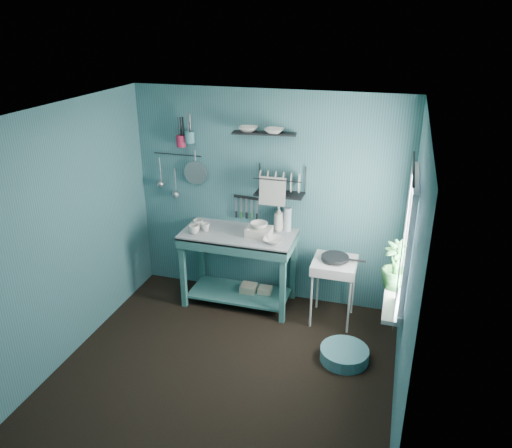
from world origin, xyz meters
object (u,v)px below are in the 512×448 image
(wash_tub, at_px, (259,232))
(colander, at_px, (195,173))
(mug_mid, at_px, (206,227))
(water_bottle, at_px, (287,219))
(mug_right, at_px, (198,224))
(potted_plant, at_px, (396,266))
(frying_pan, at_px, (335,258))
(storage_tin_small, at_px, (265,295))
(hotplate_stand, at_px, (333,291))
(work_counter, at_px, (239,268))
(dish_rack, at_px, (280,181))
(mug_left, at_px, (194,229))
(utensil_cup_teal, at_px, (190,137))
(floor_basin, at_px, (344,354))
(soap_bottle, at_px, (279,218))
(utensil_cup_magenta, at_px, (181,141))
(storage_tin_large, at_px, (249,293))

(wash_tub, distance_m, colander, 1.05)
(mug_mid, bearing_deg, water_bottle, 17.28)
(mug_right, bearing_deg, potted_plant, -15.19)
(frying_pan, distance_m, storage_tin_small, 1.09)
(hotplate_stand, bearing_deg, water_bottle, 165.60)
(work_counter, height_order, dish_rack, dish_rack)
(mug_left, height_order, hotplate_stand, mug_left)
(mug_mid, height_order, frying_pan, mug_mid)
(wash_tub, xyz_separation_m, utensil_cup_teal, (-0.90, 0.25, 0.96))
(dish_rack, bearing_deg, floor_basin, -35.10)
(mug_mid, distance_m, dish_rack, 1.01)
(soap_bottle, distance_m, storage_tin_small, 0.98)
(soap_bottle, bearing_deg, mug_left, -158.20)
(mug_right, relative_size, wash_tub, 0.44)
(mug_mid, bearing_deg, floor_basin, -21.73)
(work_counter, xyz_separation_m, storage_tin_small, (0.30, 0.08, -0.36))
(work_counter, relative_size, colander, 4.63)
(potted_plant, bearing_deg, work_counter, 160.77)
(mug_mid, bearing_deg, storage_tin_small, 11.63)
(utensil_cup_teal, relative_size, floor_basin, 0.27)
(soap_bottle, height_order, storage_tin_small, soap_bottle)
(dish_rack, bearing_deg, work_counter, -147.59)
(colander, bearing_deg, work_counter, -22.83)
(work_counter, bearing_deg, potted_plant, -23.51)
(wash_tub, bearing_deg, mug_right, 178.47)
(mug_mid, distance_m, wash_tub, 0.63)
(work_counter, height_order, mug_right, mug_right)
(hotplate_stand, bearing_deg, frying_pan, 0.00)
(hotplate_stand, height_order, potted_plant, potted_plant)
(soap_bottle, relative_size, frying_pan, 1.00)
(utensil_cup_magenta, height_order, floor_basin, utensil_cup_magenta)
(colander, bearing_deg, wash_tub, -17.86)
(work_counter, relative_size, soap_bottle, 4.33)
(mug_left, bearing_deg, soap_bottle, 21.80)
(work_counter, xyz_separation_m, dish_rack, (0.43, 0.18, 1.06))
(mug_left, bearing_deg, mug_right, 97.13)
(water_bottle, xyz_separation_m, utensil_cup_teal, (-1.17, 0.01, 0.87))
(utensil_cup_teal, xyz_separation_m, storage_tin_large, (0.75, -0.18, -1.82))
(mug_mid, relative_size, dish_rack, 0.18)
(wash_tub, relative_size, colander, 1.00)
(storage_tin_small, bearing_deg, utensil_cup_teal, 171.13)
(work_counter, distance_m, mug_mid, 0.64)
(utensil_cup_magenta, distance_m, potted_plant, 2.78)
(utensil_cup_teal, distance_m, storage_tin_large, 1.98)
(wash_tub, xyz_separation_m, soap_bottle, (0.17, 0.22, 0.10))
(colander, bearing_deg, floor_basin, -27.14)
(potted_plant, bearing_deg, water_bottle, 146.03)
(work_counter, bearing_deg, mug_mid, -175.31)
(soap_bottle, height_order, frying_pan, soap_bottle)
(wash_tub, bearing_deg, dish_rack, 47.45)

